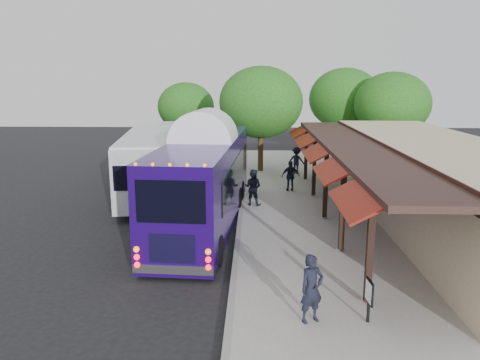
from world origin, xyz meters
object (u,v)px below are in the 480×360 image
(ped_b, at_px, (253,187))
(sign_board, at_px, (369,294))
(ped_c, at_px, (291,176))
(ped_a, at_px, (312,289))
(coach_bus, at_px, (205,176))
(ped_d, at_px, (297,160))
(city_bus, at_px, (153,158))

(ped_b, height_order, sign_board, ped_b)
(ped_c, distance_m, sign_board, 14.23)
(ped_a, relative_size, ped_c, 1.06)
(ped_b, xyz_separation_m, sign_board, (2.97, -11.20, -0.12))
(coach_bus, relative_size, ped_b, 6.98)
(ped_c, relative_size, ped_d, 0.97)
(ped_b, height_order, ped_c, ped_b)
(city_bus, relative_size, sign_board, 11.17)
(coach_bus, xyz_separation_m, ped_c, (4.11, 5.61, -1.12))
(ped_c, bearing_deg, city_bus, -9.18)
(ped_c, bearing_deg, ped_a, 81.64)
(ped_c, bearing_deg, sign_board, 87.46)
(ped_a, bearing_deg, sign_board, -26.89)
(coach_bus, distance_m, ped_b, 3.48)
(coach_bus, relative_size, ped_a, 6.97)
(city_bus, relative_size, ped_b, 7.17)
(ped_a, height_order, ped_c, ped_a)
(city_bus, bearing_deg, sign_board, -67.55)
(sign_board, bearing_deg, ped_c, 89.03)
(ped_a, distance_m, sign_board, 1.45)
(coach_bus, distance_m, ped_c, 7.04)
(city_bus, bearing_deg, ped_d, 19.89)
(ped_b, bearing_deg, ped_a, 116.67)
(ped_b, distance_m, ped_c, 3.64)
(ped_d, bearing_deg, ped_b, 91.59)
(coach_bus, height_order, ped_d, coach_bus)
(ped_d, bearing_deg, ped_a, 107.49)
(coach_bus, xyz_separation_m, ped_b, (2.05, 2.60, -1.07))
(city_bus, relative_size, ped_c, 7.58)
(coach_bus, distance_m, ped_d, 11.53)
(coach_bus, distance_m, sign_board, 10.02)
(ped_a, distance_m, ped_c, 14.21)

